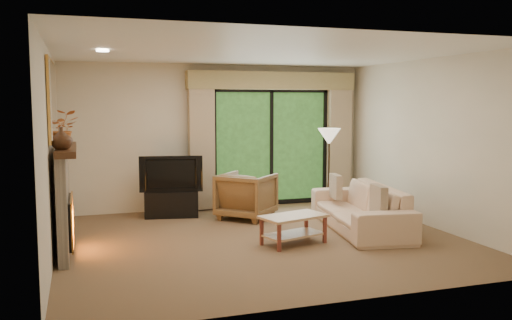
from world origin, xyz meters
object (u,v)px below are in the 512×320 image
object	(u,v)px
armchair	(246,196)
sofa	(360,208)
coffee_table	(293,230)
media_console	(172,204)

from	to	relation	value
armchair	sofa	world-z (taller)	armchair
coffee_table	media_console	bearing A→B (deg)	103.27
media_console	sofa	distance (m)	3.14
media_console	sofa	bearing A→B (deg)	-24.52
sofa	coffee_table	bearing A→B (deg)	-60.52
media_console	sofa	xyz separation A→B (m)	(2.57, -1.81, 0.12)
armchair	sofa	size ratio (longest dim) A/B	0.37
sofa	coffee_table	xyz separation A→B (m)	(-1.28, -0.48, -0.14)
sofa	coffee_table	distance (m)	1.37
armchair	sofa	distance (m)	1.91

